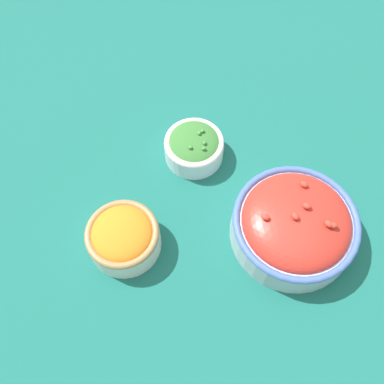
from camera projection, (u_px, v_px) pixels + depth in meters
ground_plane at (192, 200)px, 0.77m from camera, size 3.00×3.00×0.00m
bowl_broccoli at (194, 146)px, 0.79m from camera, size 0.11×0.11×0.06m
bowl_carrots at (123, 237)px, 0.70m from camera, size 0.12×0.12×0.07m
bowl_cherry_tomatoes at (295, 225)px, 0.70m from camera, size 0.21×0.21×0.09m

